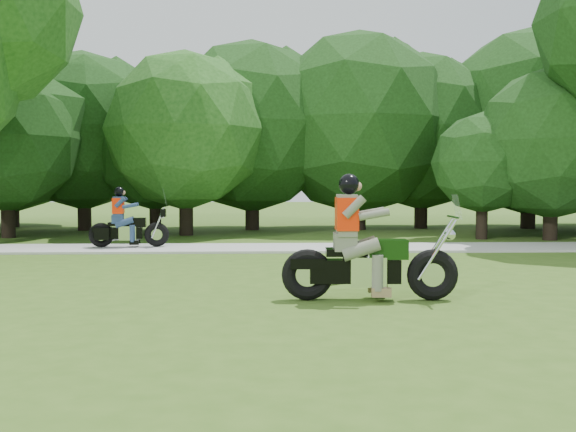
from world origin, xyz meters
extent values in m
plane|color=#385A19|center=(0.00, 0.00, 0.00)|extent=(100.00, 100.00, 0.00)
cube|color=#A8A8A3|center=(0.00, 8.00, 0.03)|extent=(60.00, 2.20, 0.06)
cylinder|color=black|center=(8.80, 15.43, 0.90)|extent=(0.56, 0.56, 1.80)
sphere|color=black|center=(8.80, 15.43, 4.17)|extent=(7.28, 7.28, 7.28)
cylinder|color=black|center=(4.62, 15.68, 0.90)|extent=(0.51, 0.51, 1.80)
sphere|color=black|center=(4.62, 15.68, 3.80)|extent=(6.16, 6.16, 6.16)
cylinder|color=black|center=(-2.00, 15.07, 0.90)|extent=(0.53, 0.53, 1.80)
sphere|color=black|center=(-2.00, 15.07, 3.92)|extent=(6.51, 6.51, 6.51)
cylinder|color=black|center=(2.06, 15.00, 0.90)|extent=(0.55, 0.55, 1.80)
sphere|color=black|center=(2.06, 15.00, 4.06)|extent=(6.96, 6.96, 6.96)
cylinder|color=black|center=(-4.20, 12.63, 0.90)|extent=(0.47, 0.47, 1.80)
sphere|color=#1B4814|center=(-4.20, 12.63, 3.56)|extent=(5.43, 5.43, 5.43)
cylinder|color=black|center=(-8.30, 15.07, 0.90)|extent=(0.50, 0.50, 1.80)
sphere|color=black|center=(-8.30, 15.07, 3.74)|extent=(5.96, 5.96, 5.96)
cylinder|color=black|center=(7.37, 10.35, 0.75)|extent=(0.44, 0.44, 1.49)
sphere|color=black|center=(7.37, 10.35, 3.04)|extent=(4.75, 4.75, 4.75)
cylinder|color=black|center=(5.35, 10.76, 0.69)|extent=(0.36, 0.36, 1.39)
sphere|color=black|center=(5.35, 10.76, 2.43)|extent=(3.21, 3.21, 3.21)
cylinder|color=black|center=(-9.89, 11.90, 0.83)|extent=(0.44, 0.44, 1.67)
sphere|color=black|center=(-9.89, 11.90, 3.22)|extent=(4.78, 4.78, 4.78)
cylinder|color=black|center=(-11.74, 17.05, 0.90)|extent=(0.55, 0.55, 1.80)
sphere|color=black|center=(-11.74, 17.05, 4.10)|extent=(7.08, 7.08, 7.08)
cylinder|color=black|center=(-5.49, 14.09, 0.78)|extent=(0.42, 0.42, 1.55)
sphere|color=black|center=(-5.49, 14.09, 2.97)|extent=(4.37, 4.37, 4.37)
torus|color=black|center=(-0.91, 0.43, 0.39)|extent=(0.80, 0.26, 0.79)
torus|color=black|center=(1.00, 0.35, 0.39)|extent=(0.80, 0.26, 0.79)
cube|color=black|center=(-0.19, 0.40, 0.45)|extent=(1.39, 0.33, 0.36)
cube|color=silver|center=(0.00, 0.40, 0.45)|extent=(0.56, 0.41, 0.45)
cube|color=black|center=(0.31, 0.38, 0.79)|extent=(0.60, 0.36, 0.29)
cube|color=black|center=(-0.34, 0.41, 0.74)|extent=(0.60, 0.38, 0.11)
cylinder|color=silver|center=(1.04, 0.35, 0.79)|extent=(0.61, 0.08, 0.93)
cylinder|color=silver|center=(1.31, 0.34, 1.27)|extent=(0.07, 0.72, 0.04)
cube|color=#626955|center=(-0.34, 0.41, 0.90)|extent=(0.36, 0.44, 0.27)
cube|color=#626955|center=(-0.32, 0.41, 1.30)|extent=(0.31, 0.48, 0.63)
cube|color=#FF2905|center=(-0.32, 0.41, 1.33)|extent=(0.35, 0.53, 0.49)
sphere|color=black|center=(-0.28, 0.41, 1.78)|extent=(0.31, 0.31, 0.31)
torus|color=black|center=(-5.93, 8.05, 0.39)|extent=(0.68, 0.25, 0.66)
torus|color=black|center=(-4.47, 8.18, 0.39)|extent=(0.68, 0.25, 0.66)
cube|color=black|center=(-5.38, 8.10, 0.44)|extent=(1.07, 0.32, 0.30)
cube|color=silver|center=(-5.23, 8.11, 0.44)|extent=(0.48, 0.36, 0.38)
cube|color=black|center=(-5.00, 8.13, 0.72)|extent=(0.52, 0.33, 0.25)
cube|color=black|center=(-5.49, 8.09, 0.69)|extent=(0.52, 0.34, 0.09)
cylinder|color=silver|center=(-4.43, 8.18, 0.72)|extent=(0.38, 0.07, 0.85)
cylinder|color=silver|center=(-4.27, 8.19, 1.13)|extent=(0.09, 0.61, 0.03)
cube|color=black|center=(-5.87, 7.85, 0.44)|extent=(0.41, 0.15, 0.32)
cube|color=black|center=(-5.90, 8.26, 0.44)|extent=(0.41, 0.15, 0.32)
cube|color=navy|center=(-5.49, 8.09, 0.82)|extent=(0.31, 0.38, 0.23)
cube|color=navy|center=(-5.47, 8.09, 1.16)|extent=(0.28, 0.42, 0.53)
cube|color=#FF2905|center=(-5.47, 8.09, 1.18)|extent=(0.31, 0.46, 0.42)
sphere|color=black|center=(-5.45, 8.09, 1.56)|extent=(0.27, 0.27, 0.27)
camera|label=1|loc=(-1.59, -9.26, 1.80)|focal=40.00mm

